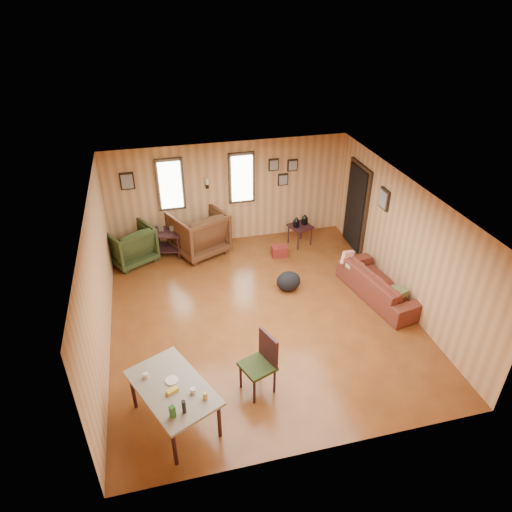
{
  "coord_description": "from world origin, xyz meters",
  "views": [
    {
      "loc": [
        -1.72,
        -6.55,
        5.44
      ],
      "look_at": [
        0.0,
        0.4,
        1.05
      ],
      "focal_mm": 32.0,
      "sensor_mm": 36.0,
      "label": 1
    }
  ],
  "objects": [
    {
      "name": "end_table",
      "position": [
        -1.49,
        2.6,
        0.42
      ],
      "size": [
        0.69,
        0.65,
        0.75
      ],
      "rotation": [
        0.0,
        0.0,
        -0.21
      ],
      "color": "#321618",
      "rests_on": "ground"
    },
    {
      "name": "room",
      "position": [
        0.17,
        0.27,
        1.21
      ],
      "size": [
        5.54,
        6.04,
        2.44
      ],
      "color": "brown",
      "rests_on": "ground"
    },
    {
      "name": "cooler",
      "position": [
        0.93,
        1.95,
        0.12
      ],
      "size": [
        0.36,
        0.27,
        0.25
      ],
      "rotation": [
        0.0,
        0.0,
        -0.06
      ],
      "color": "maroon",
      "rests_on": "ground"
    },
    {
      "name": "recliner_green",
      "position": [
        -2.33,
        2.53,
        0.47
      ],
      "size": [
        1.21,
        1.19,
        0.94
      ],
      "primitive_type": "imported",
      "rotation": [
        0.0,
        0.0,
        -2.65
      ],
      "color": "#2C3719",
      "rests_on": "ground"
    },
    {
      "name": "side_table",
      "position": [
        1.55,
        2.36,
        0.51
      ],
      "size": [
        0.6,
        0.6,
        0.75
      ],
      "rotation": [
        0.0,
        0.0,
        0.33
      ],
      "color": "#321618",
      "rests_on": "ground"
    },
    {
      "name": "sofa_pillows",
      "position": [
        2.23,
        0.02,
        0.49
      ],
      "size": [
        0.8,
        1.53,
        0.31
      ],
      "rotation": [
        0.0,
        0.0,
        0.31
      ],
      "color": "#565E34",
      "rests_on": "sofa"
    },
    {
      "name": "dining_table",
      "position": [
        -1.78,
        -2.07,
        0.64
      ],
      "size": [
        1.32,
        1.58,
        0.9
      ],
      "rotation": [
        0.0,
        0.0,
        0.43
      ],
      "color": "gray",
      "rests_on": "ground"
    },
    {
      "name": "sofa",
      "position": [
        2.42,
        -0.02,
        0.38
      ],
      "size": [
        0.93,
        2.04,
        0.77
      ],
      "primitive_type": "imported",
      "rotation": [
        0.0,
        0.0,
        1.76
      ],
      "color": "maroon",
      "rests_on": "ground"
    },
    {
      "name": "dining_chair",
      "position": [
        -0.44,
        -1.74,
        0.57
      ],
      "size": [
        0.59,
        0.59,
        1.01
      ],
      "rotation": [
        0.0,
        0.0,
        0.36
      ],
      "color": "#2C3719",
      "rests_on": "ground"
    },
    {
      "name": "recliner_brown",
      "position": [
        -0.8,
        2.57,
        0.56
      ],
      "size": [
        1.4,
        1.37,
        1.11
      ],
      "primitive_type": "imported",
      "rotation": [
        0.0,
        0.0,
        3.57
      ],
      "color": "#512D18",
      "rests_on": "ground"
    },
    {
      "name": "backpack",
      "position": [
        0.73,
        0.62,
        0.21
      ],
      "size": [
        0.56,
        0.47,
        0.43
      ],
      "rotation": [
        0.0,
        0.0,
        0.23
      ],
      "color": "black",
      "rests_on": "ground"
    }
  ]
}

